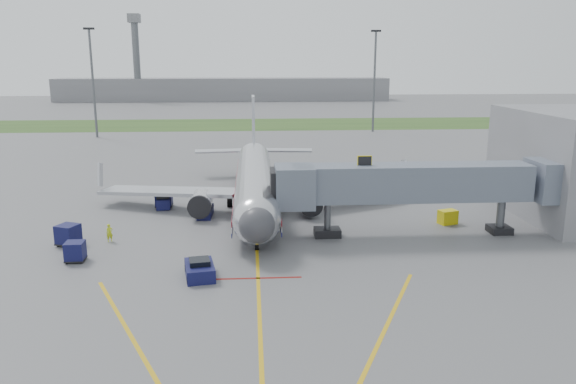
{
  "coord_description": "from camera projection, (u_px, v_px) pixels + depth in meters",
  "views": [
    {
      "loc": [
        -0.34,
        -40.13,
        14.62
      ],
      "look_at": [
        2.86,
        8.03,
        3.2
      ],
      "focal_mm": 35.0,
      "sensor_mm": 36.0,
      "label": 1
    }
  ],
  "objects": [
    {
      "name": "control_tower",
      "position": [
        136.0,
        52.0,
        195.99
      ],
      "size": [
        4.0,
        4.0,
        30.0
      ],
      "color": "#595B60",
      "rests_on": "ground"
    },
    {
      "name": "grass_strip",
      "position": [
        252.0,
        124.0,
        129.74
      ],
      "size": [
        300.0,
        25.0,
        0.01
      ],
      "primitive_type": "cube",
      "color": "#2D4C1E",
      "rests_on": "ground"
    },
    {
      "name": "jet_bridge",
      "position": [
        409.0,
        184.0,
        47.01
      ],
      "size": [
        25.3,
        4.0,
        6.9
      ],
      "color": "slate",
      "rests_on": "ground"
    },
    {
      "name": "airliner",
      "position": [
        255.0,
        181.0,
        56.55
      ],
      "size": [
        32.1,
        35.67,
        10.25
      ],
      "color": "silver",
      "rests_on": "ground"
    },
    {
      "name": "ground",
      "position": [
        257.0,
        258.0,
        42.35
      ],
      "size": [
        400.0,
        400.0,
        0.0
      ],
      "primitive_type": "plane",
      "color": "#565659",
      "rests_on": "ground"
    },
    {
      "name": "ramp_worker",
      "position": [
        110.0,
        233.0,
        46.04
      ],
      "size": [
        0.65,
        0.58,
        1.5
      ],
      "primitive_type": "imported",
      "rotation": [
        0.0,
        0.0,
        0.51
      ],
      "color": "#BBD118",
      "rests_on": "ground"
    },
    {
      "name": "baggage_cart_c",
      "position": [
        164.0,
        198.0,
        56.86
      ],
      "size": [
        1.69,
        1.69,
        1.8
      ],
      "color": "#0C0E36",
      "rests_on": "ground"
    },
    {
      "name": "baggage_cart_b",
      "position": [
        68.0,
        235.0,
        45.13
      ],
      "size": [
        2.08,
        2.08,
        1.71
      ],
      "color": "#0C0E36",
      "rests_on": "ground"
    },
    {
      "name": "ground_power_cart",
      "position": [
        448.0,
        217.0,
        51.11
      ],
      "size": [
        1.83,
        1.48,
        1.27
      ],
      "color": "#D7C50C",
      "rests_on": "ground"
    },
    {
      "name": "light_mast_right",
      "position": [
        374.0,
        79.0,
        114.31
      ],
      "size": [
        2.0,
        0.44,
        20.4
      ],
      "color": "#595B60",
      "rests_on": "ground"
    },
    {
      "name": "terminal",
      "position": [
        574.0,
        164.0,
        52.85
      ],
      "size": [
        10.0,
        16.0,
        10.0
      ],
      "primitive_type": "cube",
      "color": "slate",
      "rests_on": "ground"
    },
    {
      "name": "baggage_tug",
      "position": [
        163.0,
        200.0,
        56.56
      ],
      "size": [
        1.68,
        2.74,
        1.81
      ],
      "color": "#0C0E36",
      "rests_on": "ground"
    },
    {
      "name": "baggage_cart_a",
      "position": [
        75.0,
        251.0,
        41.54
      ],
      "size": [
        1.42,
        1.42,
        1.5
      ],
      "color": "#0C0E36",
      "rests_on": "ground"
    },
    {
      "name": "light_mast_left",
      "position": [
        93.0,
        80.0,
        105.9
      ],
      "size": [
        2.0,
        0.44,
        20.4
      ],
      "color": "#595B60",
      "rests_on": "ground"
    },
    {
      "name": "apron_markings",
      "position": [
        259.0,
        299.0,
        35.17
      ],
      "size": [
        21.52,
        50.0,
        0.01
      ],
      "color": "gold",
      "rests_on": "ground"
    },
    {
      "name": "pushback_tug",
      "position": [
        200.0,
        270.0,
        38.57
      ],
      "size": [
        2.39,
        3.38,
        1.29
      ],
      "color": "#0C0E36",
      "rests_on": "ground"
    },
    {
      "name": "distant_terminal",
      "position": [
        224.0,
        89.0,
        205.85
      ],
      "size": [
        120.0,
        14.0,
        8.0
      ],
      "primitive_type": "cube",
      "color": "slate",
      "rests_on": "ground"
    },
    {
      "name": "belt_loader",
      "position": [
        205.0,
        211.0,
        53.72
      ],
      "size": [
        1.43,
        4.07,
        1.97
      ],
      "color": "#0C0E36",
      "rests_on": "ground"
    }
  ]
}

